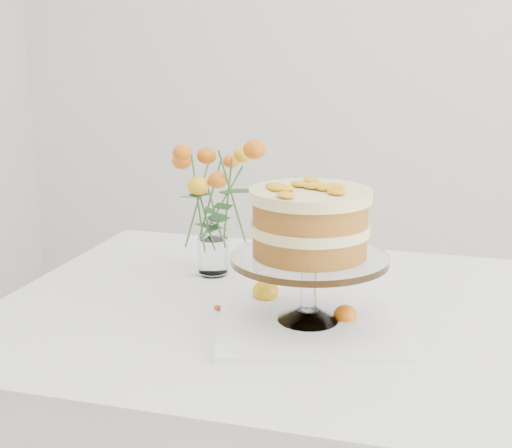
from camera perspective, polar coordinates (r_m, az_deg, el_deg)
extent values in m
cube|color=silver|center=(3.31, 13.42, 15.39)|extent=(4.00, 0.04, 2.70)
cube|color=tan|center=(1.42, 7.73, -8.08)|extent=(1.40, 0.90, 0.04)
cylinder|color=tan|center=(2.07, -8.67, -12.07)|extent=(0.06, 0.06, 0.71)
cube|color=silver|center=(1.41, 7.76, -7.22)|extent=(1.42, 0.92, 0.01)
cube|color=silver|center=(1.88, 9.73, -5.12)|extent=(1.42, 0.01, 0.20)
cube|color=silver|center=(1.69, -17.09, -7.76)|extent=(0.01, 0.92, 0.20)
cube|color=white|center=(1.35, 4.19, -7.88)|extent=(0.41, 0.41, 0.01)
cylinder|color=white|center=(1.32, 4.24, -4.94)|extent=(0.03, 0.03, 0.09)
cylinder|color=white|center=(1.30, 4.29, -2.75)|extent=(0.29, 0.29, 0.01)
cylinder|color=#A36625|center=(1.30, 4.31, -1.61)|extent=(0.25, 0.25, 0.04)
cylinder|color=#FFE5A4|center=(1.29, 4.33, -0.32)|extent=(0.26, 0.26, 0.02)
cylinder|color=#A36625|center=(1.28, 4.36, 0.98)|extent=(0.25, 0.25, 0.04)
cylinder|color=#FFE5A4|center=(1.27, 4.38, 2.34)|extent=(0.26, 0.26, 0.02)
cylinder|color=white|center=(1.63, -3.44, -3.96)|extent=(0.05, 0.05, 0.01)
cylinder|color=white|center=(1.61, -3.46, -2.52)|extent=(0.07, 0.07, 0.08)
ellipsoid|color=yellow|center=(1.45, 0.78, -5.41)|extent=(0.05, 0.05, 0.05)
cylinder|color=#336026|center=(1.46, 2.28, -6.13)|extent=(0.06, 0.03, 0.01)
ellipsoid|color=#CB6609|center=(1.35, 7.17, -7.21)|extent=(0.04, 0.04, 0.04)
cylinder|color=#336026|center=(1.35, 8.42, -7.99)|extent=(0.05, 0.01, 0.00)
ellipsoid|color=orange|center=(1.34, 2.00, -8.07)|extent=(0.03, 0.02, 0.00)
ellipsoid|color=orange|center=(1.29, 5.95, -9.15)|extent=(0.03, 0.02, 0.00)
ellipsoid|color=orange|center=(1.24, 7.45, -10.03)|extent=(0.03, 0.02, 0.00)
ellipsoid|color=orange|center=(1.42, -3.02, -6.73)|extent=(0.03, 0.02, 0.00)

